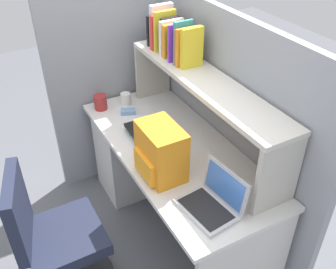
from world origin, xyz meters
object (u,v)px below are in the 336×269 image
at_px(laptop, 214,201).
at_px(computer_mouse, 128,111).
at_px(snack_canister, 100,102).
at_px(backpack, 160,152).
at_px(paper_cup, 126,99).
at_px(office_chair, 56,245).

bearing_deg(laptop, computer_mouse, -179.41).
bearing_deg(computer_mouse, snack_canister, -112.14).
relative_size(backpack, paper_cup, 3.58).
height_order(laptop, snack_canister, laptop).
bearing_deg(computer_mouse, paper_cup, -172.64).
xyz_separation_m(laptop, computer_mouse, (-1.09, -0.01, -0.03)).
xyz_separation_m(backpack, computer_mouse, (-0.71, 0.10, -0.14)).
xyz_separation_m(laptop, snack_canister, (-1.25, -0.16, 0.00)).
distance_m(laptop, paper_cup, 1.22).
height_order(computer_mouse, paper_cup, paper_cup).
relative_size(computer_mouse, office_chair, 0.11).
xyz_separation_m(laptop, backpack, (-0.38, -0.11, 0.10)).
height_order(paper_cup, snack_canister, snack_canister).
bearing_deg(backpack, computer_mouse, 171.68).
height_order(computer_mouse, office_chair, office_chair).
distance_m(computer_mouse, office_chair, 1.06).
bearing_deg(office_chair, backpack, -81.54).
relative_size(laptop, computer_mouse, 3.23).
bearing_deg(snack_canister, computer_mouse, 43.54).
bearing_deg(office_chair, paper_cup, -32.08).
distance_m(backpack, paper_cup, 0.86).
bearing_deg(paper_cup, snack_canister, -97.69).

